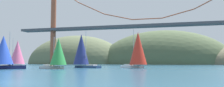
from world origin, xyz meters
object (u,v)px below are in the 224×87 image
at_px(sailboat_green_sail, 58,53).
at_px(sailboat_pink_spinnaker, 17,53).
at_px(sailboat_navy_sail, 82,50).
at_px(sailboat_blue_spinnaker, 4,51).
at_px(sailboat_scarlet_sail, 138,49).

relative_size(sailboat_green_sail, sailboat_pink_spinnaker, 0.87).
relative_size(sailboat_navy_sail, sailboat_pink_spinnaker, 1.17).
xyz_separation_m(sailboat_navy_sail, sailboat_pink_spinnaker, (-20.20, -1.74, -0.63)).
distance_m(sailboat_blue_spinnaker, sailboat_pink_spinnaker, 15.73).
bearing_deg(sailboat_green_sail, sailboat_blue_spinnaker, -158.03).
relative_size(sailboat_green_sail, sailboat_navy_sail, 0.74).
distance_m(sailboat_green_sail, sailboat_pink_spinnaker, 20.93).
bearing_deg(sailboat_pink_spinnaker, sailboat_navy_sail, 4.93).
height_order(sailboat_navy_sail, sailboat_scarlet_sail, sailboat_scarlet_sail).
xyz_separation_m(sailboat_green_sail, sailboat_pink_spinnaker, (-18.72, 9.35, 0.40)).
distance_m(sailboat_navy_sail, sailboat_scarlet_sail, 16.00).
bearing_deg(sailboat_navy_sail, sailboat_blue_spinnaker, -129.68).
height_order(sailboat_navy_sail, sailboat_pink_spinnaker, sailboat_navy_sail).
bearing_deg(sailboat_navy_sail, sailboat_pink_spinnaker, -175.07).
bearing_deg(sailboat_green_sail, sailboat_pink_spinnaker, 153.47).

